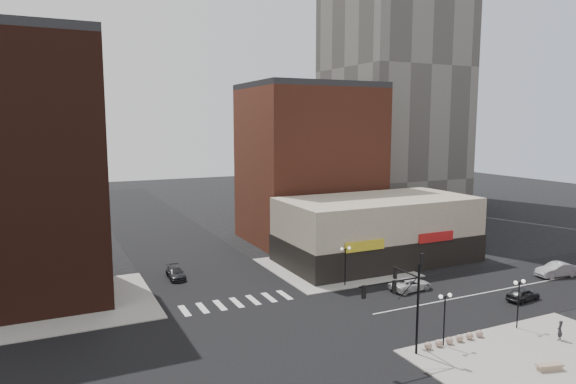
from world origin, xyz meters
TOP-DOWN VIEW (x-y plane):
  - ground at (0.00, 0.00)m, footprint 240.00×240.00m
  - road_ew at (0.00, 0.00)m, footprint 200.00×14.00m
  - road_ns at (0.00, 0.00)m, footprint 14.00×200.00m
  - sidewalk_nw at (-14.50, 14.50)m, footprint 15.00×15.00m
  - sidewalk_ne at (14.50, 14.50)m, footprint 15.00×15.00m
  - sidewalk_se at (16.00, -14.00)m, footprint 18.00×14.00m
  - building_nw at (-19.00, 18.50)m, footprint 16.00×15.00m
  - building_ne_midrise at (19.00, 29.50)m, footprint 18.00×15.00m
  - tower_far at (60.00, 56.00)m, footprint 18.00×18.00m
  - building_ne_row at (21.00, 15.00)m, footprint 24.20×12.20m
  - traffic_signal at (7.24, -7.83)m, footprint 5.59×3.09m
  - street_lamp_se_a at (11.00, -8.00)m, footprint 1.22×0.32m
  - street_lamp_se_b at (19.00, -8.00)m, footprint 1.22×0.32m
  - street_lamp_ne at (12.00, 8.00)m, footprint 1.22×0.32m
  - bollard_row at (12.12, -8.00)m, footprint 5.82×0.57m
  - white_suv at (17.44, 3.97)m, footprint 4.82×2.51m
  - dark_sedan_east at (25.36, -3.26)m, footprint 3.92×1.93m
  - silver_sedan at (35.35, 0.66)m, footprint 5.01×2.31m
  - dark_sedan_north at (-3.58, 18.48)m, footprint 1.87×4.27m
  - pedestrian at (20.04, -11.17)m, footprint 0.67×0.54m
  - stone_bench at (14.91, -14.27)m, footprint 2.00×1.04m

SIDE VIEW (x-z plane):
  - ground at x=0.00m, z-range 0.00..0.00m
  - road_ew at x=0.00m, z-range 0.00..0.02m
  - road_ns at x=0.00m, z-range 0.00..0.02m
  - sidewalk_nw at x=-14.50m, z-range 0.00..0.12m
  - sidewalk_ne at x=14.50m, z-range 0.00..0.12m
  - sidewalk_se at x=16.00m, z-range 0.00..0.12m
  - stone_bench at x=14.91m, z-range 0.14..0.58m
  - bollard_row at x=12.12m, z-range 0.12..0.69m
  - dark_sedan_north at x=-3.58m, z-range 0.00..1.22m
  - dark_sedan_east at x=25.36m, z-range 0.00..1.29m
  - white_suv at x=17.44m, z-range 0.00..1.30m
  - silver_sedan at x=35.35m, z-range 0.00..1.59m
  - pedestrian at x=20.04m, z-range 0.12..1.73m
  - street_lamp_se_a at x=11.00m, z-range 1.21..5.37m
  - street_lamp_se_b at x=19.00m, z-range 1.21..5.37m
  - street_lamp_ne at x=12.00m, z-range 1.21..5.37m
  - building_ne_row at x=21.00m, z-range -0.70..7.30m
  - traffic_signal at x=7.24m, z-range 1.07..8.85m
  - building_ne_midrise at x=19.00m, z-range 0.00..22.00m
  - building_nw at x=-19.00m, z-range 0.00..25.00m
  - tower_far at x=60.00m, z-range 0.00..82.00m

